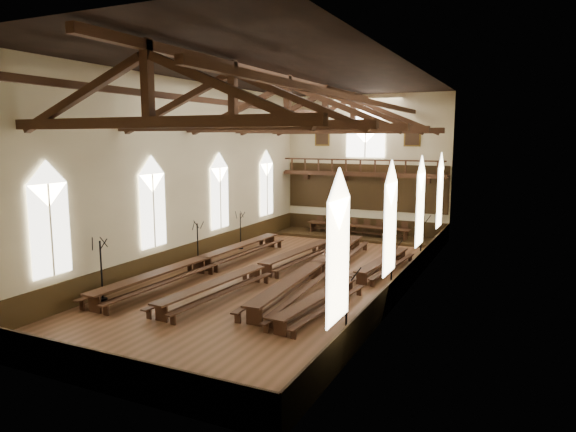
# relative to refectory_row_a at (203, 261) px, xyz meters

# --- Properties ---
(ground) EXTENTS (26.00, 26.00, 0.00)m
(ground) POSITION_rel_refectory_row_a_xyz_m (4.40, 1.05, -0.59)
(ground) COLOR brown
(ground) RESTS_ON ground
(room_walls) EXTENTS (26.00, 26.00, 26.00)m
(room_walls) POSITION_rel_refectory_row_a_xyz_m (4.40, 1.05, 5.87)
(room_walls) COLOR beige
(room_walls) RESTS_ON ground
(wainscot_band) EXTENTS (12.00, 26.00, 1.20)m
(wainscot_band) POSITION_rel_refectory_row_a_xyz_m (4.40, 1.05, 0.01)
(wainscot_band) COLOR #362610
(wainscot_band) RESTS_ON ground
(side_windows) EXTENTS (11.85, 19.80, 4.50)m
(side_windows) POSITION_rel_refectory_row_a_xyz_m (4.40, 1.05, 3.15)
(side_windows) COLOR white
(side_windows) RESTS_ON room_walls
(end_window) EXTENTS (2.80, 0.12, 3.80)m
(end_window) POSITION_rel_refectory_row_a_xyz_m (4.40, 13.95, 6.63)
(end_window) COLOR white
(end_window) RESTS_ON room_walls
(minstrels_gallery) EXTENTS (11.80, 1.24, 3.70)m
(minstrels_gallery) POSITION_rel_refectory_row_a_xyz_m (4.40, 13.71, 3.31)
(minstrels_gallery) COLOR #392212
(minstrels_gallery) RESTS_ON room_walls
(portraits) EXTENTS (7.75, 0.09, 1.45)m
(portraits) POSITION_rel_refectory_row_a_xyz_m (4.40, 13.94, 6.51)
(portraits) COLOR brown
(portraits) RESTS_ON room_walls
(roof_trusses) EXTENTS (11.70, 25.70, 2.80)m
(roof_trusses) POSITION_rel_refectory_row_a_xyz_m (4.40, 1.05, 7.62)
(roof_trusses) COLOR #392212
(roof_trusses) RESTS_ON room_walls
(refectory_row_a) EXTENTS (1.93, 15.04, 0.81)m
(refectory_row_a) POSITION_rel_refectory_row_a_xyz_m (0.00, 0.00, 0.00)
(refectory_row_a) COLOR #392212
(refectory_row_a) RESTS_ON ground
(refectory_row_b) EXTENTS (2.13, 14.54, 0.75)m
(refectory_row_b) POSITION_rel_refectory_row_a_xyz_m (3.43, 0.07, -0.04)
(refectory_row_b) COLOR #392212
(refectory_row_b) RESTS_ON ground
(refectory_row_c) EXTENTS (2.05, 15.09, 0.82)m
(refectory_row_c) POSITION_rel_refectory_row_a_xyz_m (5.80, 1.52, 0.00)
(refectory_row_c) COLOR #392212
(refectory_row_c) RESTS_ON ground
(refectory_row_d) EXTENTS (1.97, 13.87, 0.68)m
(refectory_row_d) POSITION_rel_refectory_row_a_xyz_m (8.16, 0.43, -0.10)
(refectory_row_d) COLOR #392212
(refectory_row_d) RESTS_ON ground
(dais) EXTENTS (11.40, 2.84, 0.19)m
(dais) POSITION_rel_refectory_row_a_xyz_m (4.39, 12.45, -0.50)
(dais) COLOR #362610
(dais) RESTS_ON ground
(high_table) EXTENTS (7.60, 1.47, 0.71)m
(high_table) POSITION_rel_refectory_row_a_xyz_m (4.39, 12.45, 0.20)
(high_table) COLOR #392212
(high_table) RESTS_ON dais
(high_chairs) EXTENTS (6.77, 0.47, 1.03)m
(high_chairs) POSITION_rel_refectory_row_a_xyz_m (4.39, 13.19, 0.16)
(high_chairs) COLOR #392212
(high_chairs) RESTS_ON dais
(candelabrum_left_near) EXTENTS (0.82, 0.82, 2.77)m
(candelabrum_left_near) POSITION_rel_refectory_row_a_xyz_m (-1.15, -5.83, 0.25)
(candelabrum_left_near) COLOR black
(candelabrum_left_near) RESTS_ON ground
(candelabrum_left_mid) EXTENTS (0.73, 0.72, 2.46)m
(candelabrum_left_mid) POSITION_rel_refectory_row_a_xyz_m (-1.15, 1.20, 0.15)
(candelabrum_left_mid) COLOR black
(candelabrum_left_mid) RESTS_ON ground
(candelabrum_left_far) EXTENTS (0.73, 0.69, 2.40)m
(candelabrum_left_far) POSITION_rel_refectory_row_a_xyz_m (-1.15, 5.80, 0.14)
(candelabrum_left_far) COLOR black
(candelabrum_left_far) RESTS_ON ground
(candelabrum_right_near) EXTENTS (0.78, 0.86, 2.81)m
(candelabrum_right_near) POSITION_rel_refectory_row_a_xyz_m (9.95, -6.08, 0.26)
(candelabrum_right_near) COLOR black
(candelabrum_right_near) RESTS_ON ground
(candelabrum_right_mid) EXTENTS (0.77, 0.77, 2.60)m
(candelabrum_right_mid) POSITION_rel_refectory_row_a_xyz_m (9.95, -0.04, 0.20)
(candelabrum_right_mid) COLOR black
(candelabrum_right_mid) RESTS_ON ground
(candelabrum_right_far) EXTENTS (0.81, 0.84, 2.80)m
(candelabrum_right_far) POSITION_rel_refectory_row_a_xyz_m (9.95, 6.53, 0.26)
(candelabrum_right_far) COLOR black
(candelabrum_right_far) RESTS_ON ground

